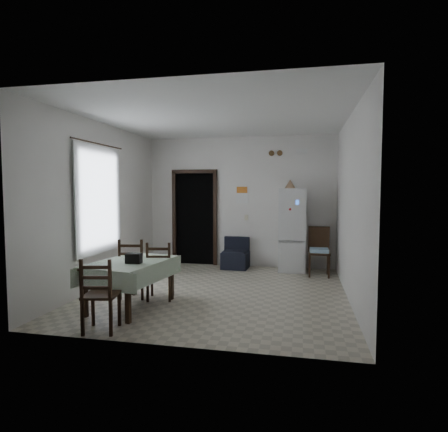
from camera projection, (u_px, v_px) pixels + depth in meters
name	position (u px, v px, depth m)	size (l,w,h in m)	color
ground	(218.00, 292.00, 6.31)	(4.50, 4.50, 0.00)	#B5AC94
ceiling	(218.00, 117.00, 6.11)	(4.20, 4.50, 0.02)	white
wall_back	(240.00, 202.00, 8.40)	(4.20, 0.02, 2.90)	silver
wall_front	(172.00, 215.00, 4.01)	(4.20, 0.02, 2.90)	silver
wall_left	(103.00, 205.00, 6.63)	(0.02, 4.50, 2.90)	silver
wall_right	(350.00, 207.00, 5.78)	(0.02, 4.50, 2.90)	silver
doorway	(197.00, 218.00, 8.84)	(1.06, 0.52, 2.22)	black
window_recess	(94.00, 200.00, 6.44)	(0.10, 1.20, 1.60)	silver
curtain	(100.00, 200.00, 6.42)	(0.02, 1.45, 1.85)	beige
curtain_rod	(99.00, 144.00, 6.35)	(0.02, 0.02, 1.60)	black
calendar	(242.00, 194.00, 8.37)	(0.28, 0.02, 0.40)	white
calendar_image	(242.00, 190.00, 8.36)	(0.24, 0.01, 0.14)	orange
light_switch	(246.00, 218.00, 8.39)	(0.08, 0.02, 0.12)	beige
vent_left	(271.00, 153.00, 8.17)	(0.12, 0.12, 0.03)	brown
vent_right	(280.00, 153.00, 8.14)	(0.12, 0.12, 0.03)	brown
emergency_light	(302.00, 151.00, 8.01)	(0.25, 0.07, 0.09)	white
fridge	(293.00, 230.00, 7.89)	(0.57, 0.57, 1.75)	silver
tan_cone	(290.00, 184.00, 7.79)	(0.22, 0.22, 0.18)	tan
navy_seat	(235.00, 253.00, 8.18)	(0.56, 0.54, 0.68)	black
corner_chair	(319.00, 252.00, 7.44)	(0.42, 0.42, 0.98)	black
dining_table	(131.00, 284.00, 5.45)	(0.87, 1.32, 0.69)	#AEC3A7
black_bag	(134.00, 258.00, 5.26)	(0.21, 0.13, 0.14)	black
dining_chair_far_left	(134.00, 268.00, 5.98)	(0.41, 0.41, 0.95)	black
dining_chair_far_right	(160.00, 270.00, 5.87)	(0.39, 0.39, 0.92)	black
dining_chair_near_head	(101.00, 294.00, 4.53)	(0.39, 0.39, 0.91)	black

